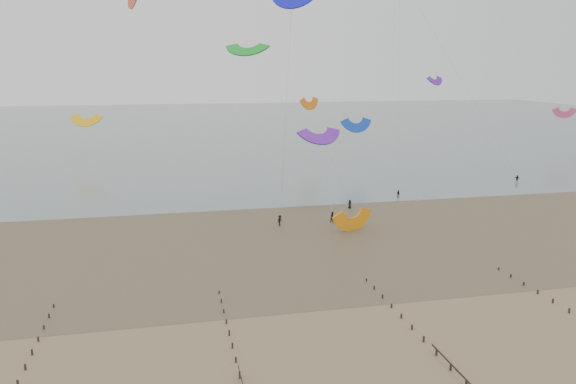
# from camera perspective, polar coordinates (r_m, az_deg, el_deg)

# --- Properties ---
(ground) EXTENTS (500.00, 500.00, 0.00)m
(ground) POSITION_cam_1_polar(r_m,az_deg,el_deg) (58.56, 8.33, -13.53)
(ground) COLOR brown
(ground) RESTS_ON ground
(sea_and_shore) EXTENTS (500.00, 665.00, 0.03)m
(sea_and_shore) POSITION_cam_1_polar(r_m,az_deg,el_deg) (88.58, -1.97, -4.21)
(sea_and_shore) COLOR #475654
(sea_and_shore) RESTS_ON ground
(kitesurfers) EXTENTS (142.55, 24.98, 1.85)m
(kitesurfers) POSITION_cam_1_polar(r_m,az_deg,el_deg) (105.69, 6.89, -1.03)
(kitesurfers) COLOR black
(kitesurfers) RESTS_ON ground
(grounded_kite) EXTENTS (8.28, 7.48, 3.72)m
(grounded_kite) POSITION_cam_1_polar(r_m,az_deg,el_deg) (90.75, 6.59, -3.88)
(grounded_kite) COLOR orange
(grounded_kite) RESTS_ON ground
(kites_airborne) EXTENTS (238.33, 106.21, 41.71)m
(kites_airborne) POSITION_cam_1_polar(r_m,az_deg,el_deg) (138.88, -12.85, 10.63)
(kites_airborne) COLOR #143FBE
(kites_airborne) RESTS_ON ground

